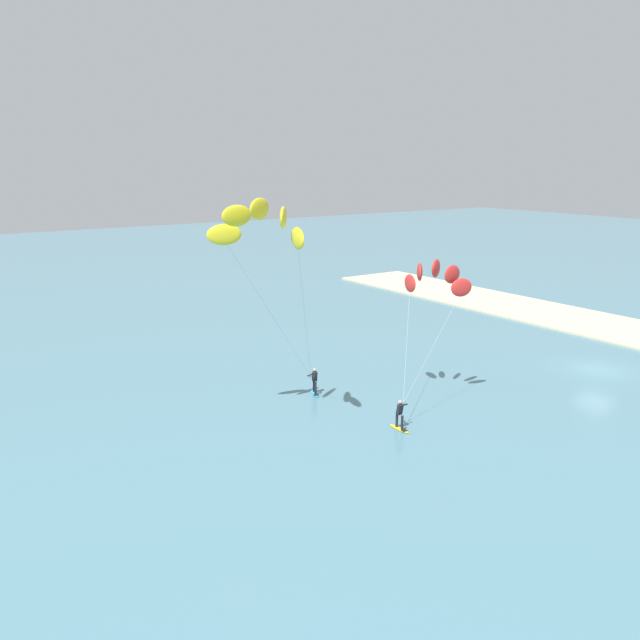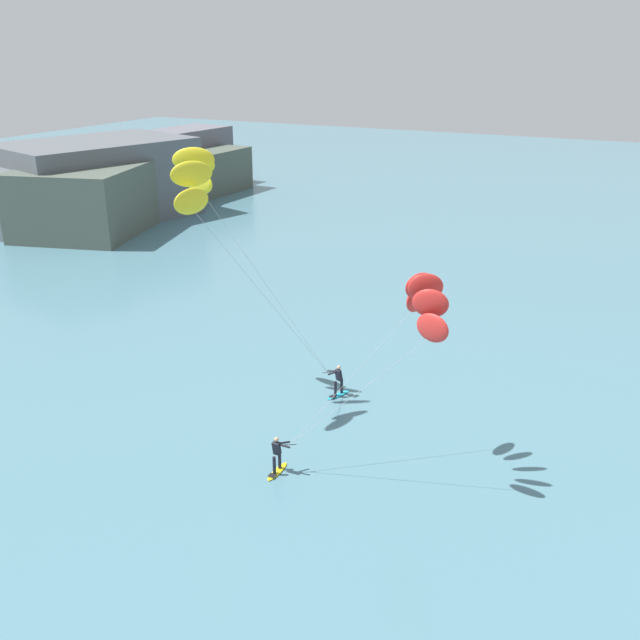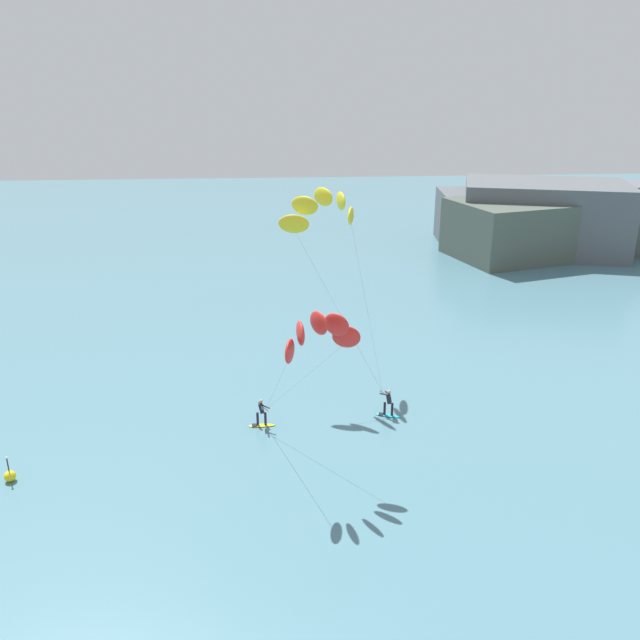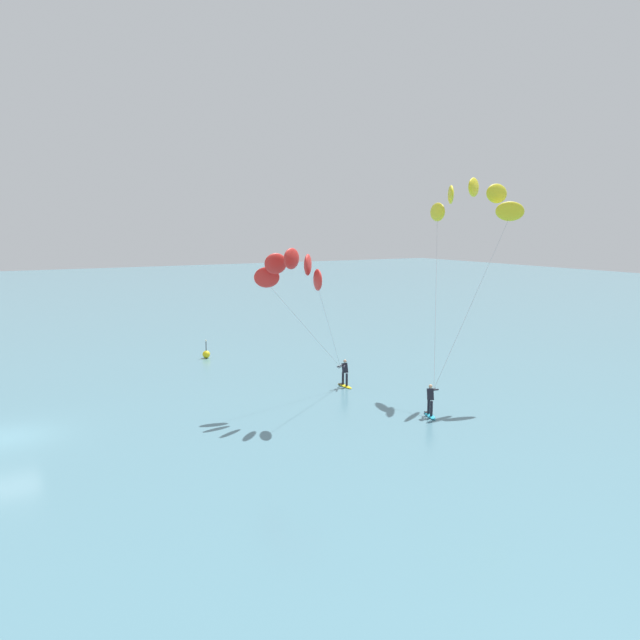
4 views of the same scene
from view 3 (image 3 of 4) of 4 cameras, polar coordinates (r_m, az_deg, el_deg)
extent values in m
ellipsoid|color=#23ADD1|center=(38.76, 5.96, -8.29)|extent=(1.53, 0.87, 0.08)
cube|color=black|center=(38.79, 5.36, -8.15)|extent=(0.36, 0.37, 0.02)
cylinder|color=black|center=(38.52, 6.31, -7.76)|extent=(0.14, 0.14, 0.78)
cylinder|color=black|center=(38.59, 5.66, -7.69)|extent=(0.14, 0.14, 0.78)
cube|color=black|center=(38.24, 6.02, -6.81)|extent=(0.41, 0.39, 0.63)
sphere|color=tan|center=(38.05, 6.05, -6.25)|extent=(0.20, 0.20, 0.20)
cylinder|color=black|center=(38.54, 5.49, -6.31)|extent=(0.31, 0.49, 0.03)
cylinder|color=black|center=(38.27, 5.64, -6.47)|extent=(0.53, 0.44, 0.15)
cylinder|color=black|center=(38.41, 5.89, -6.38)|extent=(0.19, 0.61, 0.15)
ellipsoid|color=yellow|center=(41.24, 2.70, 9.08)|extent=(0.76, 1.87, 1.10)
ellipsoid|color=yellow|center=(40.58, 1.83, 10.35)|extent=(0.59, 1.88, 1.10)
ellipsoid|color=yellow|center=(39.73, 0.27, 10.71)|extent=(1.23, 1.75, 1.10)
ellipsoid|color=yellow|center=(39.04, -1.35, 9.96)|extent=(1.68, 1.36, 1.10)
ellipsoid|color=yellow|center=(38.80, -2.31, 8.38)|extent=(1.87, 0.76, 1.10)
cylinder|color=#B2B2B7|center=(39.57, 4.05, 1.44)|extent=(1.27, 6.23, 8.92)
cylinder|color=#B2B2B7|center=(38.31, 1.59, 0.85)|extent=(4.92, 4.04, 8.92)
ellipsoid|color=yellow|center=(37.67, -5.10, -9.15)|extent=(1.50, 0.37, 0.08)
cube|color=black|center=(37.66, -5.74, -9.09)|extent=(0.28, 0.29, 0.02)
cylinder|color=black|center=(37.46, -4.79, -8.57)|extent=(0.14, 0.14, 0.78)
cylinder|color=black|center=(37.47, -5.47, -8.58)|extent=(0.14, 0.14, 0.78)
cube|color=black|center=(37.14, -5.16, -7.64)|extent=(0.32, 0.30, 0.63)
sphere|color=tan|center=(36.94, -5.18, -7.06)|extent=(0.20, 0.20, 0.20)
cylinder|color=black|center=(36.64, -4.74, -7.77)|extent=(0.30, 0.49, 0.03)
cylinder|color=black|center=(36.88, -4.81, -7.52)|extent=(0.53, 0.45, 0.15)
cylinder|color=black|center=(36.79, -5.11, -7.60)|extent=(0.17, 0.61, 0.15)
ellipsoid|color=red|center=(29.36, -2.67, -2.74)|extent=(0.68, 1.41, 1.10)
ellipsoid|color=red|center=(29.36, -1.72, -1.16)|extent=(0.48, 1.40, 1.10)
ellipsoid|color=red|center=(29.77, -0.11, -0.26)|extent=(0.95, 1.35, 1.10)
ellipsoid|color=red|center=(30.40, 1.44, -0.40)|extent=(1.28, 1.10, 1.10)
ellipsoid|color=red|center=(30.98, 2.31, -1.47)|extent=(1.41, 0.68, 1.10)
cylinder|color=#B2B2B7|center=(33.03, -3.81, -5.77)|extent=(1.23, 5.37, 5.42)
cylinder|color=#B2B2B7|center=(33.76, -1.49, -5.12)|extent=(3.98, 3.82, 5.42)
sphere|color=yellow|center=(36.10, -25.44, -12.21)|extent=(0.56, 0.56, 0.56)
cylinder|color=#262628|center=(35.79, -25.59, -11.35)|extent=(0.06, 0.06, 0.70)
sphere|color=#F2F2CC|center=(35.59, -25.69, -10.78)|extent=(0.12, 0.12, 0.12)
cube|color=#4C564C|center=(77.61, 18.72, 7.69)|extent=(21.80, 15.14, 6.18)
cube|color=slate|center=(87.35, 25.30, 8.41)|extent=(24.45, 8.24, 7.01)
cube|color=#4C564C|center=(86.07, 25.73, 7.51)|extent=(19.61, 13.28, 5.00)
cube|color=#565B60|center=(79.30, 18.91, 8.52)|extent=(20.17, 15.99, 7.80)
cube|color=#565B60|center=(82.34, 16.12, 8.60)|extent=(17.22, 10.15, 6.09)
camera|label=1|loc=(62.05, -30.91, 13.59)|focal=37.93mm
camera|label=2|loc=(30.16, -53.11, 8.95)|focal=39.47mm
camera|label=4|loc=(35.15, 60.43, -4.71)|focal=35.94mm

